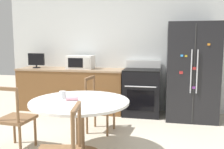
# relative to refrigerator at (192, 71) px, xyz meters

# --- Properties ---
(back_wall) EXTENTS (5.20, 0.10, 2.60)m
(back_wall) POSITION_rel_refrigerator_xyz_m (-1.37, 0.46, 0.39)
(back_wall) COLOR silver
(back_wall) RESTS_ON ground_plane
(kitchen_counter) EXTENTS (2.27, 0.64, 0.90)m
(kitchen_counter) POSITION_rel_refrigerator_xyz_m (-2.44, 0.10, -0.46)
(kitchen_counter) COLOR brown
(kitchen_counter) RESTS_ON ground_plane
(refrigerator) EXTENTS (0.92, 0.81, 1.82)m
(refrigerator) POSITION_rel_refrigerator_xyz_m (0.00, 0.00, 0.00)
(refrigerator) COLOR black
(refrigerator) RESTS_ON ground_plane
(oven_range) EXTENTS (0.72, 0.68, 1.08)m
(oven_range) POSITION_rel_refrigerator_xyz_m (-0.94, 0.07, -0.44)
(oven_range) COLOR black
(oven_range) RESTS_ON ground_plane
(microwave) EXTENTS (0.55, 0.36, 0.27)m
(microwave) POSITION_rel_refrigerator_xyz_m (-2.24, 0.13, 0.13)
(microwave) COLOR white
(microwave) RESTS_ON kitchen_counter
(countertop_tv) EXTENTS (0.36, 0.16, 0.32)m
(countertop_tv) POSITION_rel_refrigerator_xyz_m (-3.22, 0.07, 0.16)
(countertop_tv) COLOR black
(countertop_tv) RESTS_ON kitchen_counter
(dining_table) EXTENTS (1.25, 1.25, 0.73)m
(dining_table) POSITION_rel_refrigerator_xyz_m (-1.55, -1.95, -0.31)
(dining_table) COLOR white
(dining_table) RESTS_ON ground_plane
(dining_chair_left) EXTENTS (0.45, 0.45, 0.90)m
(dining_chair_left) POSITION_rel_refrigerator_xyz_m (-2.46, -1.97, -0.47)
(dining_chair_left) COLOR brown
(dining_chair_left) RESTS_ON ground_plane
(dining_chair_far) EXTENTS (0.46, 0.46, 0.90)m
(dining_chair_far) POSITION_rel_refrigerator_xyz_m (-1.54, -1.04, -0.47)
(dining_chair_far) COLOR brown
(dining_chair_far) RESTS_ON ground_plane
(candle_glass) EXTENTS (0.09, 0.09, 0.09)m
(candle_glass) POSITION_rel_refrigerator_xyz_m (-1.81, -1.88, -0.13)
(candle_glass) COLOR silver
(candle_glass) RESTS_ON dining_table
(folded_napkin) EXTENTS (0.15, 0.08, 0.05)m
(folded_napkin) POSITION_rel_refrigerator_xyz_m (-1.64, -1.98, -0.15)
(folded_napkin) COLOR pink
(folded_napkin) RESTS_ON dining_table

